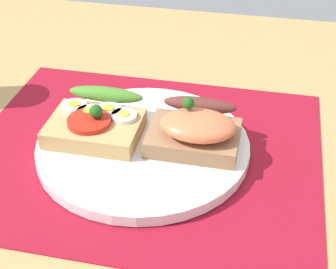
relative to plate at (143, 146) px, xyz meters
The scene contains 5 objects.
ground_plane 2.56cm from the plate, ahead, with size 120.00×90.00×3.20cm, color tan.
placemat 0.81cm from the plate, ahead, with size 41.55×34.77×0.30cm, color maroon.
plate is the anchor object (origin of this frame).
sandwich_egg_tomato 6.36cm from the plate, behind, with size 10.78×9.57×4.30cm.
sandwich_salmon 6.76cm from the plate, ahead, with size 10.45×9.13×5.95cm.
Camera 1 is at (13.02, -46.53, 37.08)cm, focal length 54.47 mm.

